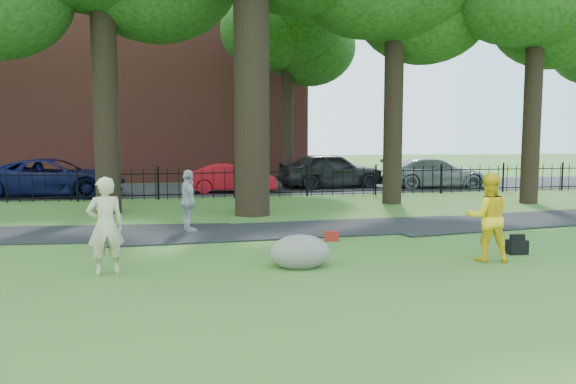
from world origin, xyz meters
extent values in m
plane|color=#386021|center=(0.00, 0.00, 0.00)|extent=(120.00, 120.00, 0.00)
cube|color=black|center=(1.00, 3.90, 0.00)|extent=(36.07, 3.85, 0.03)
cube|color=black|center=(0.00, 16.00, 0.00)|extent=(80.00, 7.00, 0.02)
cube|color=black|center=(0.00, 12.00, 1.02)|extent=(44.00, 0.04, 0.04)
cube|color=black|center=(0.00, 12.00, 0.18)|extent=(44.00, 0.04, 0.04)
cube|color=brown|center=(-4.00, 24.00, 6.00)|extent=(18.00, 8.00, 12.00)
cylinder|color=black|center=(0.00, 7.00, 5.25)|extent=(1.10, 1.10, 10.50)
cylinder|color=black|center=(-4.50, 8.50, 4.55)|extent=(0.80, 0.80, 9.10)
cylinder|color=black|center=(5.50, 9.00, 4.20)|extent=(0.70, 0.70, 8.40)
ellipsoid|color=black|center=(6.98, 9.82, 7.44)|extent=(5.28, 5.28, 4.49)
cylinder|color=black|center=(10.50, 8.00, 4.02)|extent=(0.64, 0.64, 8.05)
ellipsoid|color=black|center=(11.89, 8.78, 7.13)|extent=(4.96, 4.96, 4.22)
imported|color=#C5B287|center=(-3.66, -0.04, 0.88)|extent=(0.72, 0.55, 1.77)
imported|color=yellow|center=(3.68, -0.43, 0.88)|extent=(1.01, 0.89, 1.76)
imported|color=#A3A3A8|center=(-2.07, 4.15, 0.81)|extent=(0.62, 1.02, 1.63)
ellipsoid|color=#625E52|center=(-0.11, -0.19, 0.34)|extent=(1.41, 1.27, 0.68)
cube|color=black|center=(4.64, 0.00, 0.15)|extent=(0.42, 0.28, 0.30)
cube|color=maroon|center=(1.22, 2.24, 0.12)|extent=(0.38, 0.29, 0.23)
imported|color=#AC0D18|center=(0.11, 14.14, 0.64)|extent=(4.03, 1.77, 1.29)
imported|color=#0C103D|center=(-7.20, 13.92, 0.78)|extent=(5.88, 3.22, 1.56)
imported|color=black|center=(5.01, 15.40, 0.85)|extent=(5.16, 2.44, 1.70)
imported|color=gray|center=(9.83, 14.31, 0.71)|extent=(5.13, 2.58, 1.43)
camera|label=1|loc=(-2.49, -10.44, 2.49)|focal=35.00mm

